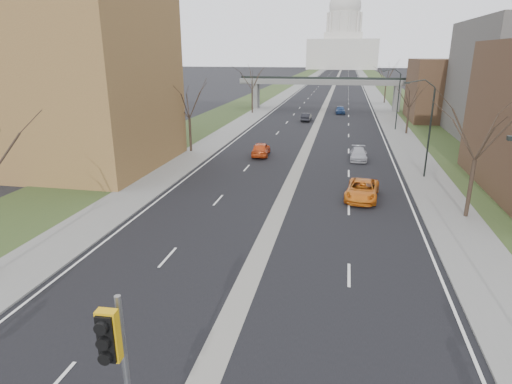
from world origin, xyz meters
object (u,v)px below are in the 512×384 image
(car_right_near, at_px, (362,190))
(car_right_mid, at_px, (358,154))
(car_left_near, at_px, (261,149))
(signal_pole_median, at_px, (119,368))
(car_right_far, at_px, (340,110))
(car_left_far, at_px, (306,117))

(car_right_near, distance_m, car_right_mid, 13.18)
(car_right_near, bearing_deg, car_left_near, 135.56)
(signal_pole_median, distance_m, car_right_mid, 39.49)
(car_right_near, height_order, car_right_far, car_right_far)
(car_left_near, distance_m, car_right_far, 38.03)
(signal_pole_median, xyz_separation_m, car_right_near, (6.52, 25.62, -3.25))
(signal_pole_median, distance_m, car_left_near, 38.93)
(car_left_far, bearing_deg, car_right_near, 103.74)
(car_left_far, bearing_deg, signal_pole_median, 93.63)
(car_right_near, relative_size, car_right_far, 1.22)
(car_left_near, bearing_deg, car_right_mid, 177.04)
(car_left_far, relative_size, car_right_near, 0.78)
(signal_pole_median, relative_size, car_right_far, 1.34)
(car_left_near, relative_size, car_right_mid, 1.04)
(car_right_far, bearing_deg, car_right_mid, -89.35)
(car_left_far, relative_size, car_right_mid, 0.95)
(car_left_far, bearing_deg, car_left_near, 86.69)
(car_left_far, xyz_separation_m, car_right_mid, (7.99, -26.44, -0.05))
(car_left_near, xyz_separation_m, car_left_far, (2.64, 26.67, -0.10))
(car_right_far, bearing_deg, car_right_near, -90.40)
(car_right_mid, bearing_deg, car_left_near, -178.60)
(car_left_near, height_order, car_left_far, car_left_near)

